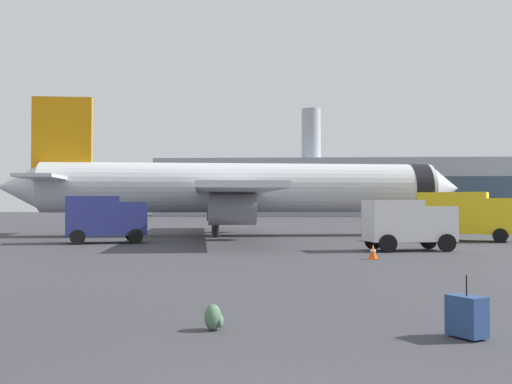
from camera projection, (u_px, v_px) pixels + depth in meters
The scene contains 9 objects.
airplane_at_gate at pixel (238, 188), 44.71m from camera, with size 35.73×32.36×10.50m.
service_truck at pixel (105, 217), 35.85m from camera, with size 5.26×3.81×2.90m.
fuel_truck at pixel (465, 214), 38.18m from camera, with size 6.46×4.51×3.20m.
cargo_van at pixel (408, 223), 29.75m from camera, with size 4.70×3.04×2.60m.
safety_cone_near at pixel (373, 252), 25.07m from camera, with size 0.44×0.44×0.65m.
safety_cone_mid at pixel (432, 238), 35.77m from camera, with size 0.44×0.44×0.69m.
rolling_suitcase at pixel (467, 316), 10.11m from camera, with size 0.68×0.75×1.10m.
traveller_backpack at pixel (214, 318), 10.76m from camera, with size 0.36×0.40×0.48m.
terminal_building at pixel (345, 188), 133.61m from camera, with size 85.58×18.46×24.74m.
Camera 1 is at (0.18, -5.64, 2.31)m, focal length 40.70 mm.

